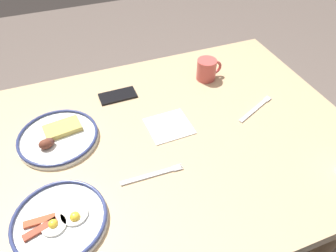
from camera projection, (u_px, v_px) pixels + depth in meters
name	position (u px, v px, depth m)	size (l,w,h in m)	color
ground_plane	(172.00, 238.00, 1.60)	(6.00, 6.00, 0.00)	#64574F
dining_table	(174.00, 152.00, 1.15)	(1.26, 0.98, 0.74)	tan
plate_near_main	(58.00, 137.00, 1.07)	(0.27, 0.27, 0.05)	white
plate_center_pancakes	(60.00, 220.00, 0.84)	(0.26, 0.26, 0.04)	white
coffee_mug	(207.00, 69.00, 1.31)	(0.11, 0.08, 0.09)	#BF4C47
cell_phone	(118.00, 96.00, 1.25)	(0.14, 0.07, 0.01)	black
paper_napkin	(170.00, 126.00, 1.12)	(0.15, 0.14, 0.00)	white
fork_near	(256.00, 109.00, 1.19)	(0.19, 0.10, 0.01)	silver
fork_far	(153.00, 175.00, 0.97)	(0.20, 0.02, 0.01)	silver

